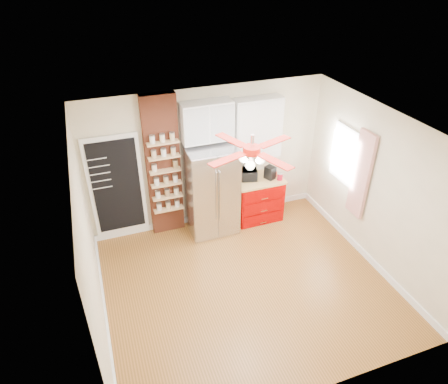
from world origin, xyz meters
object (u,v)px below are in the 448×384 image
object	(u,v)px
red_cabinet	(257,198)
ceiling_fan	(252,150)
toaster_oven	(247,174)
pantry_jar_oats	(154,168)
fridge	(211,190)
coffee_maker	(270,173)
canister_left	(280,177)

from	to	relation	value
red_cabinet	ceiling_fan	xyz separation A→B (m)	(-0.92, -1.68, 1.97)
toaster_oven	pantry_jar_oats	world-z (taller)	pantry_jar_oats
fridge	red_cabinet	size ratio (longest dim) A/B	1.86
red_cabinet	pantry_jar_oats	bearing A→B (deg)	176.20
ceiling_fan	coffee_maker	size ratio (longest dim) A/B	5.55
ceiling_fan	fridge	bearing A→B (deg)	91.76
toaster_oven	canister_left	size ratio (longest dim) A/B	2.85
fridge	pantry_jar_oats	xyz separation A→B (m)	(-0.98, 0.18, 0.56)
canister_left	pantry_jar_oats	distance (m)	2.39
pantry_jar_oats	ceiling_fan	bearing A→B (deg)	-60.33
red_cabinet	canister_left	bearing A→B (deg)	-24.65
red_cabinet	pantry_jar_oats	xyz separation A→B (m)	(-1.95, 0.13, 0.98)
coffee_maker	pantry_jar_oats	distance (m)	2.21
fridge	toaster_oven	bearing A→B (deg)	8.32
red_cabinet	toaster_oven	world-z (taller)	toaster_oven
fridge	toaster_oven	xyz separation A→B (m)	(0.75, 0.11, 0.13)
red_cabinet	toaster_oven	distance (m)	0.60
fridge	ceiling_fan	world-z (taller)	ceiling_fan
toaster_oven	coffee_maker	distance (m)	0.45
pantry_jar_oats	canister_left	bearing A→B (deg)	-7.35
fridge	canister_left	distance (m)	1.35
fridge	ceiling_fan	xyz separation A→B (m)	(0.05, -1.63, 1.55)
fridge	coffee_maker	world-z (taller)	fridge
canister_left	ceiling_fan	bearing A→B (deg)	-130.50
ceiling_fan	toaster_oven	xyz separation A→B (m)	(0.70, 1.74, -1.42)
fridge	coffee_maker	xyz separation A→B (m)	(1.18, -0.01, 0.15)
red_cabinet	coffee_maker	bearing A→B (deg)	-15.41
red_cabinet	canister_left	distance (m)	0.66
fridge	red_cabinet	bearing A→B (deg)	2.95
ceiling_fan	toaster_oven	bearing A→B (deg)	68.18
ceiling_fan	pantry_jar_oats	distance (m)	2.31
red_cabinet	pantry_jar_oats	distance (m)	2.19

